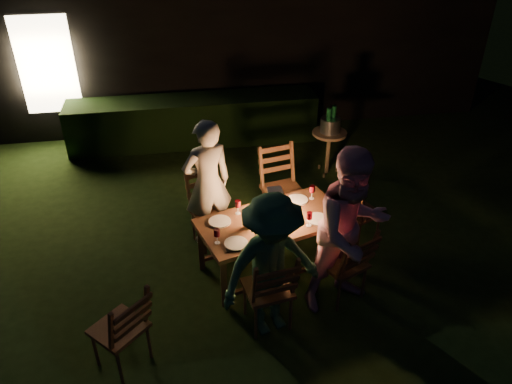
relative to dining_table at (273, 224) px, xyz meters
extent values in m
plane|color=black|center=(-0.18, -0.23, -0.62)|extent=(40.00, 40.00, 0.00)
cube|color=black|center=(-0.18, 5.97, 0.98)|extent=(10.00, 4.00, 3.20)
cube|color=#FFE5B2|center=(-2.98, 3.98, 0.73)|extent=(0.90, 0.06, 1.60)
cube|color=black|center=(-0.68, 3.52, -0.22)|extent=(4.20, 0.70, 0.80)
cube|color=#502D1A|center=(0.00, 0.00, 0.04)|extent=(1.81, 1.25, 0.05)
cube|color=#502D1A|center=(-0.62, -0.54, -0.31)|extent=(0.06, 0.06, 0.60)
cube|color=#502D1A|center=(-0.82, 0.11, -0.31)|extent=(0.06, 0.06, 0.60)
cube|color=#502D1A|center=(0.82, -0.11, -0.31)|extent=(0.06, 0.06, 0.60)
cube|color=#502D1A|center=(0.62, 0.54, -0.31)|extent=(0.06, 0.06, 0.60)
cube|color=#502D1A|center=(-0.22, -0.85, -0.16)|extent=(0.51, 0.50, 0.04)
cube|color=#502D1A|center=(-0.19, -1.04, 0.13)|extent=(0.47, 0.22, 0.53)
cube|color=#502D1A|center=(0.65, -0.59, -0.17)|extent=(0.57, 0.56, 0.04)
cube|color=#502D1A|center=(0.72, -0.76, 0.11)|extent=(0.46, 0.31, 0.51)
cube|color=#502D1A|center=(-0.65, 0.59, -0.17)|extent=(0.55, 0.54, 0.04)
cube|color=#502D1A|center=(-0.71, 0.77, 0.11)|extent=(0.46, 0.29, 0.51)
cube|color=#502D1A|center=(0.31, 0.88, -0.12)|extent=(0.57, 0.55, 0.04)
cube|color=#502D1A|center=(0.27, 1.08, 0.18)|extent=(0.51, 0.26, 0.57)
cube|color=#502D1A|center=(1.20, 0.36, -0.20)|extent=(0.51, 0.52, 0.04)
cube|color=#502D1A|center=(1.04, 0.29, 0.05)|extent=(0.28, 0.42, 0.47)
cube|color=#502D1A|center=(-1.65, -1.12, -0.17)|extent=(0.60, 0.60, 0.04)
cube|color=#502D1A|center=(-1.52, -1.25, 0.11)|extent=(0.41, 0.41, 0.51)
imported|color=beige|center=(-0.67, 0.66, 0.21)|extent=(0.69, 0.55, 1.66)
imported|color=pink|center=(0.67, -0.66, 0.30)|extent=(1.06, 0.92, 1.84)
imported|color=#2C583C|center=(-0.20, -0.91, 0.17)|extent=(1.15, 0.86, 1.58)
cube|color=white|center=(0.03, 0.06, 0.08)|extent=(0.15, 0.15, 0.03)
cube|color=white|center=(0.03, 0.06, 0.40)|extent=(0.16, 0.16, 0.03)
cylinder|color=#FF9E3F|center=(0.03, 0.06, 0.20)|extent=(0.09, 0.09, 0.18)
cylinder|color=white|center=(-0.59, 0.05, 0.08)|extent=(0.25, 0.25, 0.01)
cylinder|color=white|center=(-0.46, -0.37, 0.08)|extent=(0.25, 0.25, 0.01)
cylinder|color=white|center=(0.37, 0.34, 0.08)|extent=(0.25, 0.25, 0.01)
cylinder|color=white|center=(0.49, -0.08, 0.08)|extent=(0.25, 0.25, 0.01)
cylinder|color=#0F471E|center=(-0.24, -0.07, 0.21)|extent=(0.07, 0.07, 0.28)
cube|color=red|center=(-0.05, -0.35, 0.07)|extent=(0.18, 0.14, 0.01)
cube|color=red|center=(0.61, -0.13, 0.07)|extent=(0.18, 0.14, 0.01)
cube|color=black|center=(-0.51, -0.46, 0.07)|extent=(0.14, 0.07, 0.01)
cylinder|color=#926F49|center=(1.29, 2.08, 0.06)|extent=(0.52, 0.52, 0.04)
cylinder|color=#926F49|center=(1.29, 2.08, -0.28)|extent=(0.06, 0.06, 0.68)
cylinder|color=#A5A8AD|center=(1.29, 2.08, 0.19)|extent=(0.30, 0.30, 0.22)
cylinder|color=#0F471E|center=(1.24, 2.04, 0.24)|extent=(0.07, 0.07, 0.32)
cylinder|color=#0F471E|center=(1.34, 2.12, 0.24)|extent=(0.07, 0.07, 0.32)
camera|label=1|loc=(-0.95, -4.47, 3.29)|focal=35.00mm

